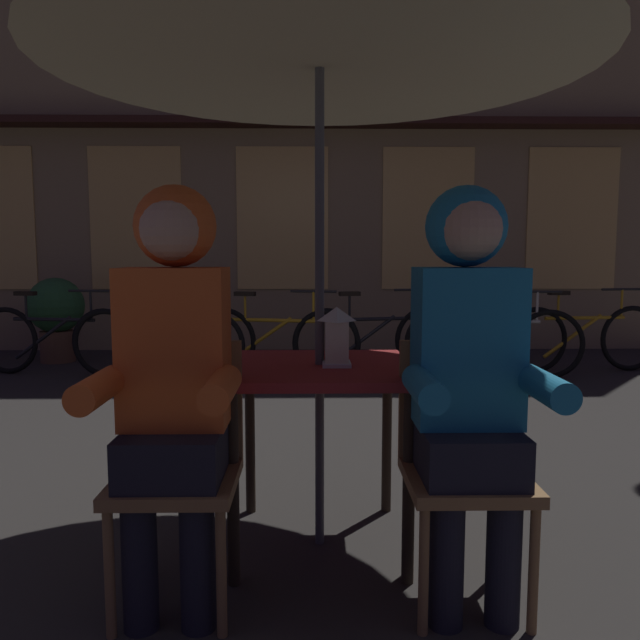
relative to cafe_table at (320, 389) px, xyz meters
The scene contains 16 objects.
ground_plane 0.64m from the cafe_table, ahead, with size 60.00×60.00×0.00m, color #2D2B28.
cafe_table is the anchor object (origin of this frame).
patio_umbrella 1.42m from the cafe_table, ahead, with size 2.10×2.10×2.31m.
lantern 0.24m from the cafe_table, 31.00° to the right, with size 0.11×0.11×0.23m.
chair_left 0.62m from the cafe_table, 142.45° to the right, with size 0.40×0.40×0.87m.
chair_right 0.62m from the cafe_table, 37.55° to the right, with size 0.40×0.40×0.87m.
person_left_hooded 0.67m from the cafe_table, 138.43° to the right, with size 0.45×0.56×1.40m.
person_right_hooded 0.67m from the cafe_table, 41.57° to the right, with size 0.45×0.56×1.40m.
shopfront_building 5.94m from the cafe_table, 93.91° to the left, with size 10.00×0.93×6.20m.
bicycle_nearest 4.35m from the cafe_table, 125.48° to the left, with size 1.67×0.32×0.84m.
bicycle_second 3.66m from the cafe_table, 113.88° to the left, with size 1.67×0.26×0.84m.
bicycle_third 3.47m from the cafe_table, 96.46° to the left, with size 1.65×0.41×0.84m.
bicycle_fourth 3.61m from the cafe_table, 80.08° to the left, with size 1.66×0.37×0.84m.
bicycle_fifth 3.74m from the cafe_table, 62.93° to the left, with size 1.68×0.23×0.84m.
bicycle_furthest 4.51m from the cafe_table, 53.34° to the left, with size 1.67×0.24×0.84m.
potted_plant 5.12m from the cafe_table, 123.18° to the left, with size 0.60×0.60×0.92m.
Camera 1 is at (-0.04, -2.39, 1.17)m, focal length 34.41 mm.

